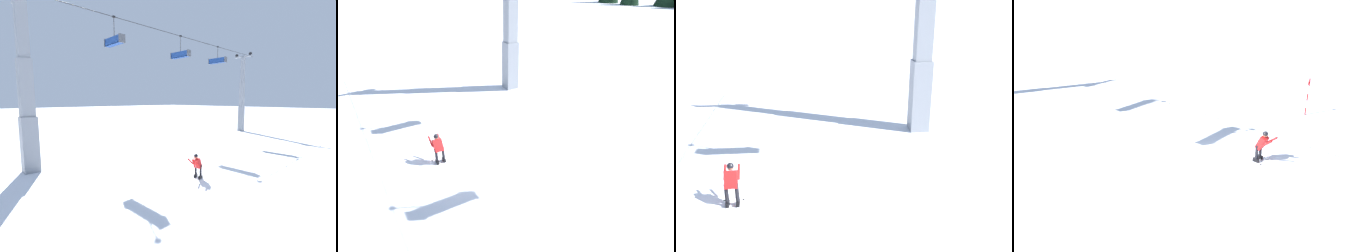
# 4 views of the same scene
# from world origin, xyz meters

# --- Properties ---
(ground_plane) EXTENTS (260.00, 260.00, 0.00)m
(ground_plane) POSITION_xyz_m (0.00, 0.00, 0.00)
(ground_plane) COLOR white
(skier_carving_main) EXTENTS (1.74, 0.71, 1.59)m
(skier_carving_main) POSITION_xyz_m (-0.40, -1.14, 0.84)
(skier_carving_main) COLOR white
(skier_carving_main) RESTS_ON ground_plane
(trail_marker_pole) EXTENTS (0.07, 0.28, 2.20)m
(trail_marker_pole) POSITION_xyz_m (0.59, -7.82, 1.18)
(trail_marker_pole) COLOR red
(trail_marker_pole) RESTS_ON ground_plane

